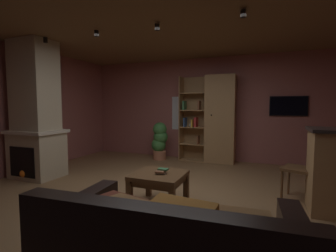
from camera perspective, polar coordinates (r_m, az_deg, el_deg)
floor at (r=3.79m, az=-2.34°, el=-16.64°), size 6.37×6.01×0.02m
wall_back at (r=6.43m, az=8.77°, el=3.86°), size 6.49×0.06×2.58m
wall_left at (r=5.67m, az=-33.59°, el=3.07°), size 0.06×6.01×2.58m
ceiling at (r=3.74m, az=-2.48°, el=23.68°), size 6.37×6.01×0.02m
window_pane_back at (r=6.56m, az=3.59°, el=2.96°), size 0.64×0.01×0.87m
stone_fireplace at (r=5.34m, az=-28.19°, el=1.87°), size 0.95×0.74×2.58m
bookshelf_cabinet at (r=6.10m, az=11.11°, el=1.48°), size 1.35×0.41×2.10m
coffee_table at (r=3.45m, az=-2.09°, el=-12.24°), size 0.68×0.65×0.45m
table_book_0 at (r=3.41m, az=-1.53°, el=-10.70°), size 0.15×0.11×0.03m
table_book_1 at (r=3.38m, az=-1.84°, el=-10.45°), size 0.14×0.12×0.02m
table_book_2 at (r=3.41m, az=-1.14°, el=-9.94°), size 0.14×0.09×0.02m
dining_chair at (r=4.05m, az=29.17°, el=-7.89°), size 0.53×0.53×0.92m
potted_floor_plant at (r=6.33m, az=-1.93°, el=-3.23°), size 0.42×0.38×0.95m
wall_mounted_tv at (r=6.21m, az=25.97°, el=4.18°), size 0.79×0.06×0.44m
track_light_spot_0 at (r=5.01m, az=-26.38°, el=17.33°), size 0.07×0.07×0.09m
track_light_spot_1 at (r=4.31m, az=-16.14°, el=19.80°), size 0.07×0.07×0.09m
track_light_spot_2 at (r=3.87m, az=-2.52°, el=21.81°), size 0.07×0.07×0.09m
track_light_spot_3 at (r=3.49m, az=16.96°, el=23.53°), size 0.07×0.07×0.09m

